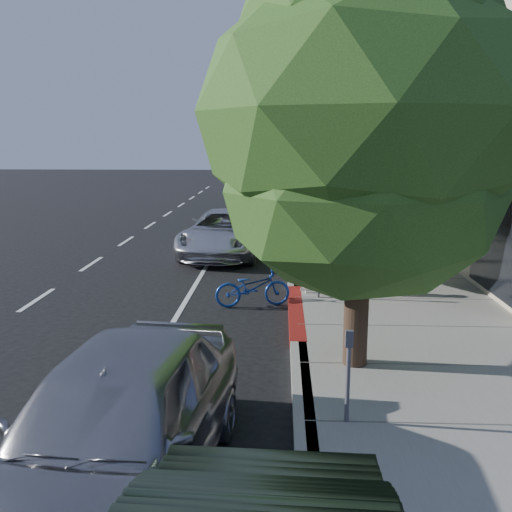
# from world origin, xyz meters

# --- Properties ---
(ground) EXTENTS (120.00, 120.00, 0.00)m
(ground) POSITION_xyz_m (0.00, 0.00, 0.00)
(ground) COLOR black
(ground) RESTS_ON ground
(sidewalk) EXTENTS (4.60, 56.00, 0.15)m
(sidewalk) POSITION_xyz_m (2.30, 8.00, 0.07)
(sidewalk) COLOR gray
(sidewalk) RESTS_ON ground
(curb) EXTENTS (0.30, 56.00, 0.15)m
(curb) POSITION_xyz_m (0.00, 8.00, 0.07)
(curb) COLOR #9E998E
(curb) RESTS_ON ground
(curb_red_segment) EXTENTS (0.32, 4.00, 0.15)m
(curb_red_segment) POSITION_xyz_m (0.00, 1.00, 0.07)
(curb_red_segment) COLOR maroon
(curb_red_segment) RESTS_ON ground
(storefront_building) EXTENTS (10.00, 36.00, 7.00)m
(storefront_building) POSITION_xyz_m (9.60, 18.00, 3.50)
(storefront_building) COLOR beige
(storefront_building) RESTS_ON ground
(street_tree_0) EXTENTS (5.18, 5.18, 6.96)m
(street_tree_0) POSITION_xyz_m (0.90, -2.00, 4.09)
(street_tree_0) COLOR black
(street_tree_0) RESTS_ON ground
(street_tree_1) EXTENTS (5.48, 5.48, 7.51)m
(street_tree_1) POSITION_xyz_m (0.90, 4.00, 4.43)
(street_tree_1) COLOR black
(street_tree_1) RESTS_ON ground
(street_tree_2) EXTENTS (4.52, 4.52, 6.78)m
(street_tree_2) POSITION_xyz_m (0.90, 10.00, 4.10)
(street_tree_2) COLOR black
(street_tree_2) RESTS_ON ground
(street_tree_3) EXTENTS (5.25, 5.25, 7.62)m
(street_tree_3) POSITION_xyz_m (0.90, 16.00, 4.57)
(street_tree_3) COLOR black
(street_tree_3) RESTS_ON ground
(street_tree_4) EXTENTS (4.79, 4.79, 7.54)m
(street_tree_4) POSITION_xyz_m (0.90, 22.00, 4.62)
(street_tree_4) COLOR black
(street_tree_4) RESTS_ON ground
(street_tree_5) EXTENTS (5.49, 5.49, 7.09)m
(street_tree_5) POSITION_xyz_m (0.90, 28.00, 4.12)
(street_tree_5) COLOR black
(street_tree_5) RESTS_ON ground
(cyclist) EXTENTS (0.60, 0.68, 1.57)m
(cyclist) POSITION_xyz_m (0.25, 2.55, 0.79)
(cyclist) COLOR white
(cyclist) RESTS_ON ground
(bicycle) EXTENTS (1.82, 0.96, 0.91)m
(bicycle) POSITION_xyz_m (-0.98, 1.71, 0.46)
(bicycle) COLOR #163C9D
(bicycle) RESTS_ON ground
(silver_suv) EXTENTS (2.95, 5.52, 1.48)m
(silver_suv) POSITION_xyz_m (-2.20, 7.67, 0.74)
(silver_suv) COLOR silver
(silver_suv) RESTS_ON ground
(dark_sedan) EXTENTS (1.93, 4.36, 1.39)m
(dark_sedan) POSITION_xyz_m (-1.37, 12.50, 0.69)
(dark_sedan) COLOR black
(dark_sedan) RESTS_ON ground
(white_pickup) EXTENTS (2.89, 5.64, 1.57)m
(white_pickup) POSITION_xyz_m (-1.00, 16.38, 0.78)
(white_pickup) COLOR silver
(white_pickup) RESTS_ON ground
(dark_suv_far) EXTENTS (2.20, 5.07, 1.70)m
(dark_suv_far) POSITION_xyz_m (-1.10, 21.50, 0.85)
(dark_suv_far) COLOR black
(dark_suv_far) RESTS_ON ground
(near_car_a) EXTENTS (2.50, 5.12, 1.68)m
(near_car_a) POSITION_xyz_m (-2.05, -5.50, 0.84)
(near_car_a) COLOR #9A999E
(near_car_a) RESTS_ON ground
(pedestrian) EXTENTS (0.83, 0.67, 1.63)m
(pedestrian) POSITION_xyz_m (1.29, 6.55, 0.96)
(pedestrian) COLOR black
(pedestrian) RESTS_ON sidewalk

